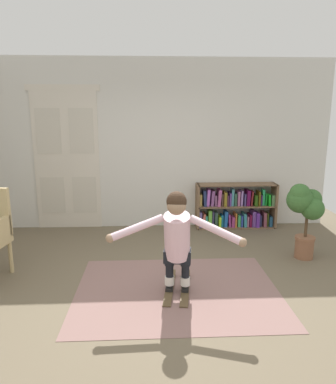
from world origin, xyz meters
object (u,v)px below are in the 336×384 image
at_px(person_skier, 177,235).
at_px(bookshelf, 235,208).
at_px(skis_pair, 177,288).
at_px(potted_plant, 305,208).

bearing_deg(person_skier, bookshelf, 63.25).
bearing_deg(bookshelf, skis_pair, -117.89).
relative_size(potted_plant, skis_pair, 1.31).
relative_size(bookshelf, skis_pair, 1.74).
distance_m(potted_plant, skis_pair, 2.12).
relative_size(bookshelf, person_skier, 1.00).
distance_m(skis_pair, person_skier, 0.71).
xyz_separation_m(potted_plant, skis_pair, (-1.81, -0.85, -0.69)).
xyz_separation_m(potted_plant, person_skier, (-1.83, -1.00, -0.00)).
xyz_separation_m(bookshelf, potted_plant, (0.62, -1.41, 0.36)).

